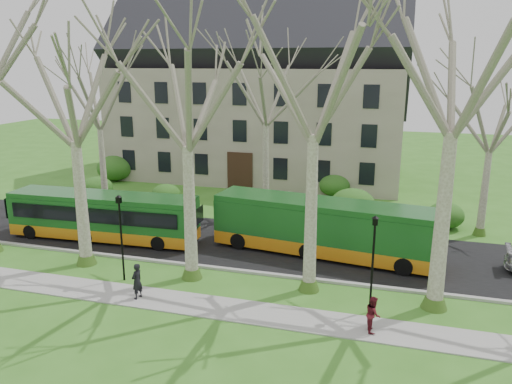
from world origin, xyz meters
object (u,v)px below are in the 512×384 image
bus_follow (326,227)px  pedestrian_a (137,281)px  bus_lead (103,216)px  pedestrian_b (373,314)px

bus_follow → pedestrian_a: size_ratio=7.55×
bus_follow → pedestrian_a: (-7.45, -7.76, -0.74)m
bus_lead → pedestrian_b: bearing=-24.2°
bus_lead → bus_follow: bus_follow is taller
bus_lead → bus_follow: (13.36, 1.14, 0.14)m
pedestrian_a → pedestrian_b: 10.50m
bus_lead → pedestrian_a: bus_lead is taller
pedestrian_a → pedestrian_b: bearing=102.4°
bus_follow → pedestrian_a: bus_follow is taller
pedestrian_a → bus_follow: bearing=148.5°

